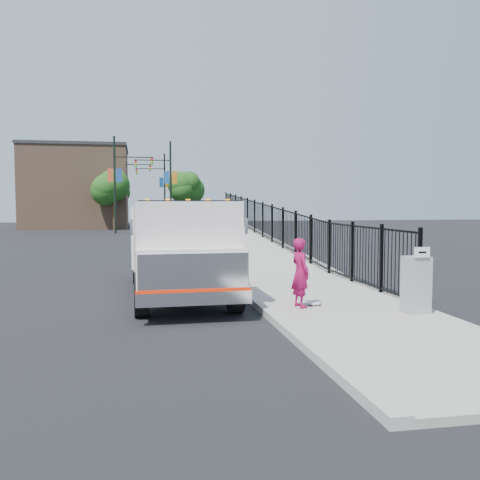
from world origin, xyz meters
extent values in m
plane|color=black|center=(0.00, 0.00, 0.00)|extent=(120.00, 120.00, 0.00)
cube|color=#9E998E|center=(1.93, -2.00, 0.06)|extent=(3.55, 12.00, 0.12)
cube|color=#ADAAA3|center=(0.00, -2.00, 0.08)|extent=(0.30, 12.00, 0.16)
cube|color=#9E998E|center=(2.12, 16.00, 0.00)|extent=(3.95, 24.06, 3.19)
cube|color=black|center=(3.55, 12.00, 0.90)|extent=(0.10, 28.00, 1.80)
cube|color=black|center=(-1.81, 1.66, 0.55)|extent=(1.12, 6.87, 0.22)
cube|color=white|center=(-1.77, -0.66, 1.56)|extent=(2.40, 2.26, 2.02)
cube|color=white|center=(-1.75, -1.92, 1.06)|extent=(2.38, 0.74, 1.01)
cube|color=silver|center=(-1.75, -2.29, 1.06)|extent=(2.32, 0.12, 0.86)
cube|color=silver|center=(-1.75, -2.38, 0.55)|extent=(2.42, 0.22, 0.28)
cube|color=red|center=(-1.75, -2.38, 0.71)|extent=(2.42, 0.09, 0.06)
cube|color=black|center=(-1.77, -0.91, 2.17)|extent=(2.24, 1.35, 0.86)
cube|color=white|center=(-1.83, 2.97, 1.56)|extent=(2.49, 4.27, 1.71)
cube|color=silver|center=(-3.02, -1.69, 2.02)|extent=(0.06, 0.06, 0.35)
cube|color=silver|center=(-0.50, -1.65, 2.02)|extent=(0.06, 0.06, 0.35)
cube|color=orange|center=(-2.67, -1.28, 2.59)|extent=(0.10, 0.08, 0.06)
cube|color=orange|center=(-2.22, -1.27, 2.59)|extent=(0.10, 0.08, 0.06)
cube|color=orange|center=(-1.76, -1.27, 2.59)|extent=(0.10, 0.08, 0.06)
cube|color=orange|center=(-1.31, -1.26, 2.59)|extent=(0.10, 0.08, 0.06)
cube|color=orange|center=(-0.86, -1.25, 2.59)|extent=(0.10, 0.08, 0.06)
cylinder|color=black|center=(-2.82, -1.38, 0.50)|extent=(0.34, 1.01, 1.01)
cylinder|color=black|center=(-0.70, -1.35, 0.50)|extent=(0.34, 1.01, 1.01)
cylinder|color=black|center=(-2.90, 3.56, 0.50)|extent=(0.34, 1.01, 1.01)
cylinder|color=black|center=(-0.78, 3.59, 0.50)|extent=(0.34, 1.01, 1.01)
cylinder|color=black|center=(-2.92, 4.67, 0.50)|extent=(0.34, 1.01, 1.01)
cylinder|color=black|center=(-0.80, 4.70, 0.50)|extent=(0.34, 1.01, 1.01)
imported|color=#940E43|center=(0.79, -1.57, 0.92)|extent=(0.51, 0.66, 1.61)
cube|color=gray|center=(3.10, -2.66, 0.75)|extent=(0.55, 0.40, 1.25)
cube|color=white|center=(3.10, -2.88, 1.48)|extent=(0.35, 0.04, 0.22)
ellipsoid|color=silver|center=(1.20, -1.38, 0.17)|extent=(0.37, 0.37, 0.09)
cylinder|color=black|center=(-4.75, 32.05, 4.00)|extent=(0.18, 0.18, 8.00)
cube|color=black|center=(-3.15, 32.05, 6.30)|extent=(3.20, 0.08, 0.08)
cube|color=black|center=(-1.71, 32.05, 5.95)|extent=(0.18, 0.22, 0.60)
cube|color=#1E3F99|center=(-4.40, 32.05, 4.80)|extent=(0.45, 0.04, 1.10)
cube|color=#CD4829|center=(-5.10, 32.05, 4.80)|extent=(0.45, 0.04, 1.10)
cylinder|color=black|center=(0.00, 34.95, 4.00)|extent=(0.18, 0.18, 8.00)
cube|color=black|center=(-1.60, 34.95, 6.30)|extent=(3.20, 0.08, 0.08)
cube|color=black|center=(-3.04, 34.95, 5.95)|extent=(0.18, 0.22, 0.60)
cube|color=orange|center=(0.35, 34.95, 4.80)|extent=(0.45, 0.04, 1.10)
cube|color=#19559D|center=(-0.35, 34.95, 4.80)|extent=(0.45, 0.04, 1.10)
cylinder|color=black|center=(-4.72, 40.64, 4.00)|extent=(0.18, 0.18, 8.00)
cube|color=black|center=(-3.12, 40.64, 6.30)|extent=(3.20, 0.08, 0.08)
cube|color=black|center=(-1.68, 40.64, 5.95)|extent=(0.18, 0.22, 0.60)
cube|color=#175D96|center=(-4.37, 40.64, 4.80)|extent=(0.45, 0.04, 1.10)
cube|color=#C17310|center=(-5.07, 40.64, 4.80)|extent=(0.45, 0.04, 1.10)
cylinder|color=black|center=(0.04, 46.96, 4.00)|extent=(0.18, 0.18, 8.00)
cube|color=black|center=(-1.56, 46.96, 6.30)|extent=(3.20, 0.08, 0.08)
cube|color=black|center=(-3.00, 46.96, 5.95)|extent=(0.18, 0.22, 0.60)
cube|color=#D36A04|center=(0.39, 46.96, 4.80)|extent=(0.45, 0.04, 1.10)
cube|color=#10498E|center=(-0.31, 46.96, 4.80)|extent=(0.45, 0.04, 1.10)
cylinder|color=#382314|center=(-5.02, 37.44, 1.60)|extent=(0.36, 0.36, 3.20)
sphere|color=#194714|center=(-5.02, 37.44, 4.00)|extent=(3.10, 3.10, 3.10)
cylinder|color=#382314|center=(1.62, 40.82, 1.60)|extent=(0.36, 0.36, 3.20)
sphere|color=#194714|center=(1.62, 40.82, 4.00)|extent=(2.61, 2.61, 2.61)
cylinder|color=#382314|center=(-5.21, 49.42, 1.60)|extent=(0.36, 0.36, 3.20)
sphere|color=#194714|center=(-5.21, 49.42, 4.00)|extent=(2.54, 2.54, 2.54)
cube|color=#8C664C|center=(-9.00, 44.00, 4.00)|extent=(10.00, 10.00, 8.00)
camera|label=1|loc=(-2.86, -13.35, 2.54)|focal=40.00mm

